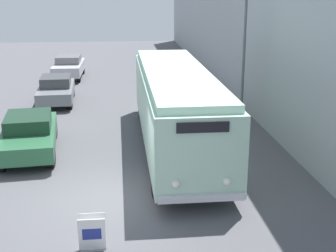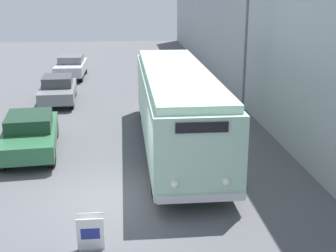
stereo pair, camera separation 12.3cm
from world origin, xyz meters
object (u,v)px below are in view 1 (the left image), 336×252
sign_board (92,234)px  streetlamp (245,22)px  vintage_bus (176,105)px  parked_car_near (29,134)px  parked_car_far (69,66)px  parked_car_mid (56,89)px

sign_board → streetlamp: bearing=57.5°
vintage_bus → parked_car_near: vintage_bus is taller
parked_car_far → sign_board: bearing=-82.1°
vintage_bus → parked_car_mid: (-5.45, 7.77, -1.00)m
parked_car_mid → parked_car_far: parked_car_far is taller
vintage_bus → sign_board: bearing=-112.1°
parked_car_near → parked_car_far: size_ratio=1.07×
parked_car_mid → sign_board: bearing=-82.8°
streetlamp → parked_car_near: 9.88m
streetlamp → parked_car_near: size_ratio=1.51×
vintage_bus → streetlamp: 5.01m
vintage_bus → parked_car_mid: 9.54m
parked_car_far → parked_car_near: bearing=-89.1°
sign_board → parked_car_near: size_ratio=0.19×
streetlamp → parked_car_far: bearing=125.3°
sign_board → streetlamp: streetlamp is taller
vintage_bus → parked_car_far: 15.80m
parked_car_near → parked_car_mid: (0.05, 7.81, -0.04)m
parked_car_far → streetlamp: bearing=-53.6°
parked_car_mid → vintage_bus: bearing=-57.7°
parked_car_far → vintage_bus: bearing=-68.6°
sign_board → parked_car_mid: parked_car_mid is taller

